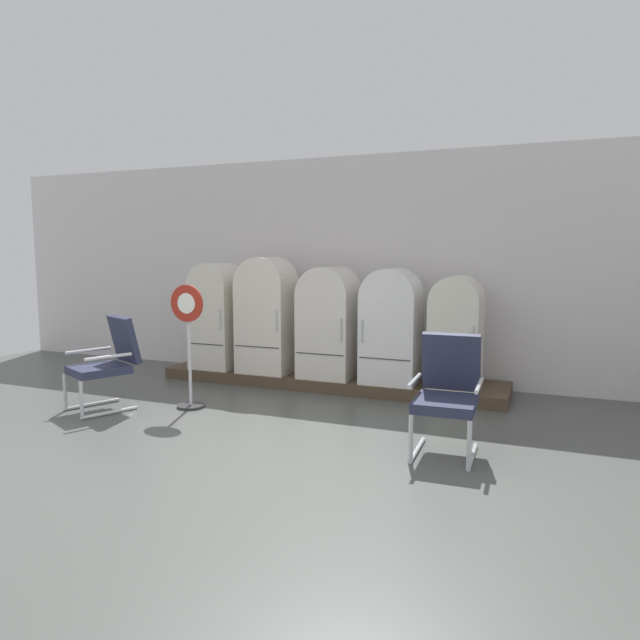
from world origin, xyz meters
name	(u,v)px	position (x,y,z in m)	size (l,w,h in m)	color
ground	(202,464)	(0.00, 0.00, -0.03)	(12.00, 10.00, 0.05)	#4C4F4B
back_wall	(346,268)	(0.00, 3.66, 1.56)	(11.76, 0.12, 3.10)	silver
display_plinth	(329,380)	(0.00, 3.02, 0.08)	(4.64, 0.95, 0.15)	#4B3A29
refrigerator_0	(218,312)	(-1.66, 2.93, 0.94)	(0.62, 0.71, 1.48)	silver
refrigerator_1	(267,312)	(-0.86, 2.88, 0.98)	(0.71, 0.61, 1.57)	silver
refrigerator_2	(329,319)	(0.04, 2.93, 0.91)	(0.70, 0.72, 1.45)	silver
refrigerator_3	(391,323)	(0.88, 2.89, 0.90)	(0.69, 0.62, 1.43)	white
refrigerator_4	(456,329)	(1.68, 2.94, 0.87)	(0.58, 0.72, 1.35)	silver
armchair_left	(108,360)	(-1.93, 1.02, 0.57)	(0.78, 0.87, 1.05)	silver
armchair_right	(448,389)	(1.89, 1.04, 0.57)	(0.61, 0.73, 1.05)	silver
sign_stand	(189,351)	(-1.09, 1.40, 0.66)	(0.42, 0.32, 1.42)	#2D2D30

